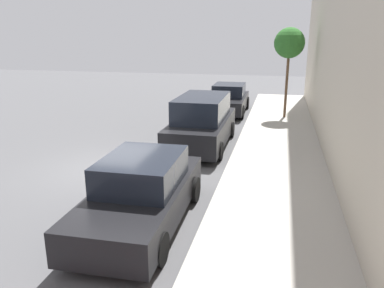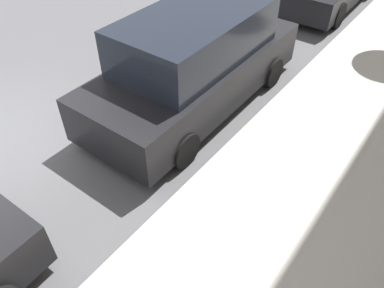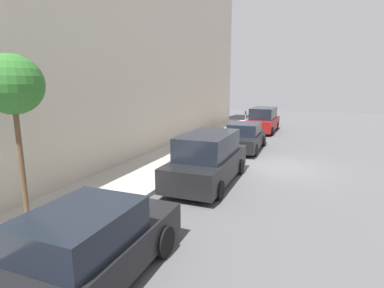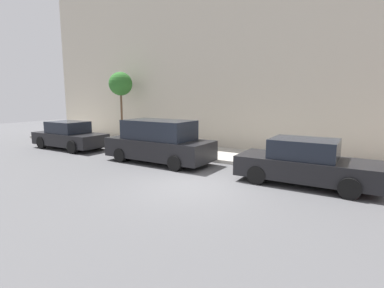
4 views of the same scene
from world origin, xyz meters
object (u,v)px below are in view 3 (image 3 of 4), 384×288
Objects in this scene: parking_meter_near at (245,117)px; street_tree at (12,86)px; parked_sedan_fourth at (86,251)px; parked_minivan_nearest at (263,120)px; parked_minivan_third at (208,159)px; parked_sedan_second at (244,137)px.

parking_meter_near is 0.32× the size of street_tree.
parked_minivan_nearest is at bearing -90.18° from parked_sedan_fourth.
parked_minivan_third is (-0.04, 13.36, -0.00)m from parked_minivan_nearest.
parked_minivan_nearest is 2.22m from parking_meter_near.
parked_sedan_fourth is 1.06× the size of street_tree.
parking_meter_near is at bearing -78.22° from parked_sedan_second.
parked_sedan_second is 1.07× the size of street_tree.
street_tree is (3.08, 11.64, 2.94)m from parked_sedan_second.
parking_meter_near is (1.74, -14.78, 0.06)m from parked_minivan_third.
street_tree is at bearing 60.49° from parked_minivan_third.
parked_minivan_third is at bearing -90.85° from parked_sedan_fourth.
street_tree reaches higher than parked_minivan_third.
parked_minivan_third reaches higher than parked_sedan_fourth.
parked_sedan_second is 0.92× the size of parked_minivan_third.
parked_sedan_second is 6.27m from parked_minivan_third.
parked_sedan_fourth is 3.34× the size of parking_meter_near.
parked_sedan_fourth is at bearing 89.82° from parked_minivan_nearest.
parking_meter_near is at bearing -85.60° from parked_sedan_fourth.
parked_minivan_nearest is 1.09× the size of parked_sedan_fourth.
parked_minivan_nearest is at bearing -89.85° from parked_minivan_third.
parked_sedan_fourth is at bearing 94.40° from parking_meter_near.
parked_minivan_third is at bearing 96.72° from parking_meter_near.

